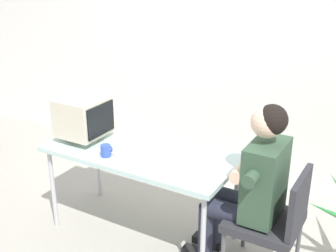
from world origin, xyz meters
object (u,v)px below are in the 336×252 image
Objects in this scene: crt_monitor at (84,117)px; office_chair at (274,218)px; desk at (141,156)px; person_seated at (252,182)px; desk_mug at (106,151)px; keyboard at (127,143)px.

office_chair is at bearing 2.66° from crt_monitor.
desk is 1.09m from office_chair.
office_chair is 0.29m from person_seated.
person_seated reaches higher than desk_mug.
desk_mug is at bearing -167.07° from person_seated.
keyboard is 4.82× the size of desk_mug.
crt_monitor is (-0.51, -0.05, 0.25)m from desk.
person_seated reaches higher than desk.
person_seated is (1.40, 0.07, -0.24)m from crt_monitor.
crt_monitor reaches higher than office_chair.
crt_monitor is at bearing 153.85° from desk_mug.
keyboard is (-0.16, 0.03, 0.07)m from desk.
keyboard is 1.04m from person_seated.
desk is at bearing 5.18° from crt_monitor.
desk_mug is at bearing -128.05° from desk.
crt_monitor is 4.06× the size of desk_mug.
desk_mug is (-0.01, -0.24, 0.03)m from keyboard.
desk is 1.78× the size of office_chair.
office_chair is (1.06, 0.03, -0.22)m from desk.
person_seated is (-0.18, -0.00, 0.23)m from office_chair.
desk is 0.89m from person_seated.
office_chair is 9.12× the size of desk_mug.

